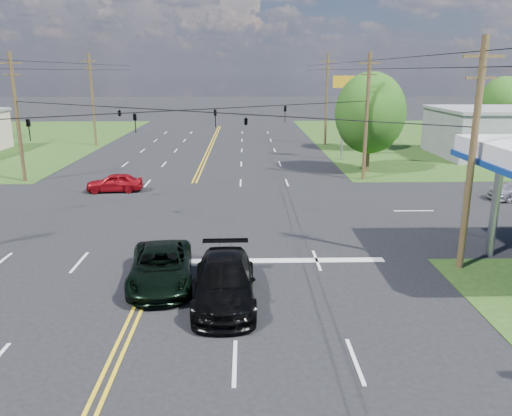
{
  "coord_description": "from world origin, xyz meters",
  "views": [
    {
      "loc": [
        3.83,
        -16.72,
        8.15
      ],
      "look_at": [
        4.34,
        6.0,
        1.9
      ],
      "focal_mm": 35.0,
      "sensor_mm": 36.0,
      "label": 1
    }
  ],
  "objects_px": {
    "pickup_dkgreen": "(161,267)",
    "suv_black": "(225,281)",
    "pole_se": "(472,154)",
    "pole_nw": "(17,116)",
    "tree_right_b": "(366,110)",
    "retail_ne": "(510,134)",
    "pole_left_far": "(92,99)",
    "tree_far_r": "(503,103)",
    "pole_ne": "(367,116)",
    "tree_right_a": "(370,113)",
    "pole_right_far": "(327,99)"
  },
  "relations": [
    {
      "from": "pole_nw",
      "to": "pickup_dkgreen",
      "type": "distance_m",
      "value": 23.97
    },
    {
      "from": "pole_ne",
      "to": "tree_far_r",
      "type": "height_order",
      "value": "pole_ne"
    },
    {
      "from": "pole_se",
      "to": "tree_far_r",
      "type": "height_order",
      "value": "pole_se"
    },
    {
      "from": "pole_left_far",
      "to": "suv_black",
      "type": "relative_size",
      "value": 1.84
    },
    {
      "from": "pole_right_far",
      "to": "pickup_dkgreen",
      "type": "distance_m",
      "value": 40.58
    },
    {
      "from": "pole_nw",
      "to": "pickup_dkgreen",
      "type": "xyz_separation_m",
      "value": [
        13.5,
        -19.35,
        -4.19
      ]
    },
    {
      "from": "pole_left_far",
      "to": "tree_right_a",
      "type": "distance_m",
      "value": 31.39
    },
    {
      "from": "pole_right_far",
      "to": "pickup_dkgreen",
      "type": "relative_size",
      "value": 1.93
    },
    {
      "from": "pole_se",
      "to": "pole_nw",
      "type": "distance_m",
      "value": 31.62
    },
    {
      "from": "pole_nw",
      "to": "pole_ne",
      "type": "relative_size",
      "value": 1.0
    },
    {
      "from": "tree_far_r",
      "to": "retail_ne",
      "type": "bearing_deg",
      "value": -111.8
    },
    {
      "from": "pole_nw",
      "to": "pole_left_far",
      "type": "height_order",
      "value": "pole_left_far"
    },
    {
      "from": "pole_nw",
      "to": "pole_right_far",
      "type": "bearing_deg",
      "value": 36.16
    },
    {
      "from": "tree_right_a",
      "to": "suv_black",
      "type": "relative_size",
      "value": 1.5
    },
    {
      "from": "pole_se",
      "to": "tree_far_r",
      "type": "distance_m",
      "value": 44.3
    },
    {
      "from": "suv_black",
      "to": "tree_right_a",
      "type": "bearing_deg",
      "value": 64.3
    },
    {
      "from": "tree_far_r",
      "to": "pickup_dkgreen",
      "type": "bearing_deg",
      "value": -129.7
    },
    {
      "from": "tree_right_b",
      "to": "tree_far_r",
      "type": "xyz_separation_m",
      "value": [
        17.5,
        6.0,
        0.33
      ]
    },
    {
      "from": "retail_ne",
      "to": "pole_nw",
      "type": "height_order",
      "value": "pole_nw"
    },
    {
      "from": "retail_ne",
      "to": "tree_right_a",
      "type": "relative_size",
      "value": 1.71
    },
    {
      "from": "suv_black",
      "to": "tree_far_r",
      "type": "bearing_deg",
      "value": 52.42
    },
    {
      "from": "pole_ne",
      "to": "suv_black",
      "type": "height_order",
      "value": "pole_ne"
    },
    {
      "from": "retail_ne",
      "to": "pole_right_far",
      "type": "relative_size",
      "value": 1.4
    },
    {
      "from": "pickup_dkgreen",
      "to": "suv_black",
      "type": "relative_size",
      "value": 0.96
    },
    {
      "from": "pole_nw",
      "to": "pole_right_far",
      "type": "xyz_separation_m",
      "value": [
        26.0,
        19.0,
        0.25
      ]
    },
    {
      "from": "suv_black",
      "to": "tree_right_b",
      "type": "bearing_deg",
      "value": 68.33
    },
    {
      "from": "pole_nw",
      "to": "tree_right_b",
      "type": "relative_size",
      "value": 1.34
    },
    {
      "from": "pole_se",
      "to": "tree_far_r",
      "type": "bearing_deg",
      "value": 61.7
    },
    {
      "from": "retail_ne",
      "to": "pole_ne",
      "type": "xyz_separation_m",
      "value": [
        -17.0,
        -11.0,
        2.72
      ]
    },
    {
      "from": "pole_ne",
      "to": "suv_black",
      "type": "distance_m",
      "value": 23.58
    },
    {
      "from": "pole_left_far",
      "to": "tree_far_r",
      "type": "distance_m",
      "value": 47.05
    },
    {
      "from": "pole_se",
      "to": "pole_ne",
      "type": "relative_size",
      "value": 1.0
    },
    {
      "from": "retail_ne",
      "to": "tree_far_r",
      "type": "height_order",
      "value": "tree_far_r"
    },
    {
      "from": "retail_ne",
      "to": "pickup_dkgreen",
      "type": "bearing_deg",
      "value": -134.18
    },
    {
      "from": "retail_ne",
      "to": "pickup_dkgreen",
      "type": "height_order",
      "value": "retail_ne"
    },
    {
      "from": "pole_right_far",
      "to": "tree_far_r",
      "type": "distance_m",
      "value": 21.1
    },
    {
      "from": "pickup_dkgreen",
      "to": "suv_black",
      "type": "xyz_separation_m",
      "value": [
        2.57,
        -1.63,
        0.07
      ]
    },
    {
      "from": "pole_se",
      "to": "pole_ne",
      "type": "bearing_deg",
      "value": 90.0
    },
    {
      "from": "tree_right_b",
      "to": "pickup_dkgreen",
      "type": "distance_m",
      "value": 38.06
    },
    {
      "from": "tree_right_b",
      "to": "tree_far_r",
      "type": "distance_m",
      "value": 18.5
    },
    {
      "from": "pole_right_far",
      "to": "tree_right_b",
      "type": "bearing_deg",
      "value": -48.81
    },
    {
      "from": "tree_right_a",
      "to": "pickup_dkgreen",
      "type": "xyz_separation_m",
      "value": [
        -13.5,
        -22.35,
        -4.15
      ]
    },
    {
      "from": "pole_ne",
      "to": "pole_right_far",
      "type": "height_order",
      "value": "pole_right_far"
    },
    {
      "from": "pole_right_far",
      "to": "tree_far_r",
      "type": "bearing_deg",
      "value": 5.44
    },
    {
      "from": "tree_right_a",
      "to": "pole_nw",
      "type": "bearing_deg",
      "value": -173.66
    },
    {
      "from": "pole_se",
      "to": "pole_nw",
      "type": "relative_size",
      "value": 1.0
    },
    {
      "from": "pole_nw",
      "to": "tree_right_a",
      "type": "relative_size",
      "value": 1.16
    },
    {
      "from": "pole_left_far",
      "to": "pickup_dkgreen",
      "type": "distance_m",
      "value": 40.9
    },
    {
      "from": "pole_left_far",
      "to": "tree_right_b",
      "type": "bearing_deg",
      "value": -7.72
    },
    {
      "from": "tree_far_r",
      "to": "pickup_dkgreen",
      "type": "relative_size",
      "value": 1.47
    }
  ]
}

